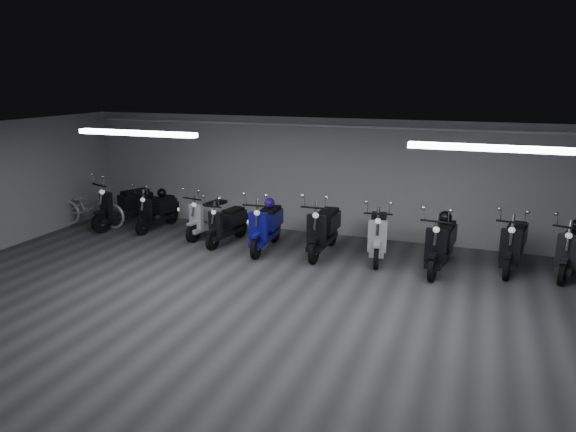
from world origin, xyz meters
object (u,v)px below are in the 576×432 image
(scooter_5, at_px, (324,221))
(helmet_0, at_px, (270,203))
(scooter_1, at_px, (156,205))
(scooter_6, at_px, (378,227))
(scooter_0, at_px, (124,199))
(scooter_7, at_px, (441,236))
(helmet_3, at_px, (162,193))
(helmet_1, at_px, (445,217))
(scooter_8, at_px, (514,236))
(scooter_9, at_px, (572,242))
(scooter_4, at_px, (266,219))
(scooter_3, at_px, (226,217))
(scooter_2, at_px, (208,210))
(bicycle, at_px, (90,203))

(scooter_5, height_order, helmet_0, scooter_5)
(scooter_1, height_order, scooter_6, scooter_6)
(scooter_0, bearing_deg, helmet_0, 18.69)
(scooter_7, xyz_separation_m, helmet_3, (-6.89, 0.80, 0.18))
(helmet_0, height_order, helmet_1, helmet_1)
(scooter_7, relative_size, helmet_1, 7.15)
(scooter_1, xyz_separation_m, scooter_8, (8.25, -0.04, 0.07))
(scooter_9, bearing_deg, scooter_4, -157.87)
(scooter_0, bearing_deg, scooter_5, 18.01)
(scooter_4, bearing_deg, scooter_6, 2.93)
(scooter_3, bearing_deg, scooter_2, 160.73)
(scooter_2, bearing_deg, helmet_1, 7.53)
(scooter_8, distance_m, helmet_1, 1.37)
(scooter_5, distance_m, bicycle, 6.18)
(scooter_5, distance_m, scooter_6, 1.16)
(scooter_3, distance_m, bicycle, 3.88)
(scooter_5, xyz_separation_m, scooter_7, (2.45, -0.17, -0.01))
(scooter_3, height_order, helmet_1, scooter_3)
(scooter_9, bearing_deg, helmet_1, -155.75)
(scooter_8, distance_m, scooter_9, 1.03)
(scooter_9, height_order, bicycle, scooter_9)
(scooter_9, xyz_separation_m, helmet_1, (-2.33, -0.30, 0.34))
(scooter_6, distance_m, bicycle, 7.33)
(scooter_2, height_order, scooter_7, scooter_7)
(scooter_6, xyz_separation_m, helmet_0, (-2.44, -0.01, 0.30))
(scooter_1, xyz_separation_m, scooter_5, (4.46, -0.40, 0.10))
(helmet_0, bearing_deg, scooter_6, 0.24)
(scooter_1, relative_size, helmet_3, 7.35)
(scooter_2, distance_m, bicycle, 3.23)
(scooter_6, distance_m, scooter_8, 2.64)
(scooter_8, bearing_deg, scooter_3, -166.81)
(helmet_0, distance_m, helmet_3, 3.19)
(scooter_6, xyz_separation_m, scooter_8, (2.63, 0.24, 0.00))
(scooter_6, bearing_deg, scooter_2, 168.29)
(helmet_0, bearing_deg, helmet_1, -0.28)
(scooter_9, distance_m, bicycle, 10.99)
(scooter_0, bearing_deg, helmet_3, 43.17)
(scooter_0, bearing_deg, scooter_4, 14.97)
(scooter_0, relative_size, scooter_4, 1.04)
(scooter_5, xyz_separation_m, scooter_8, (3.78, 0.36, -0.03))
(helmet_0, bearing_deg, scooter_8, 2.77)
(scooter_8, xyz_separation_m, scooter_9, (1.02, 0.03, -0.02))
(scooter_4, height_order, helmet_1, scooter_4)
(scooter_3, height_order, scooter_4, scooter_4)
(bicycle, bearing_deg, scooter_7, -96.07)
(scooter_1, xyz_separation_m, scooter_2, (1.50, -0.09, 0.01))
(scooter_2, bearing_deg, scooter_9, 10.38)
(scooter_2, xyz_separation_m, scooter_3, (0.66, -0.35, -0.03))
(scooter_2, relative_size, scooter_6, 0.92)
(bicycle, distance_m, helmet_0, 4.90)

